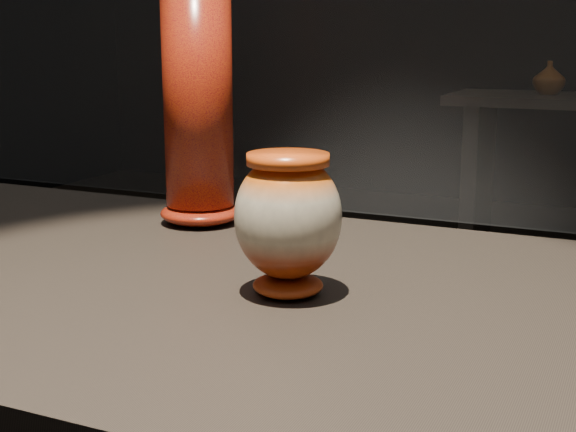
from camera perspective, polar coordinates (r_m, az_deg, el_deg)
name	(u,v)px	position (r m, az deg, el deg)	size (l,w,h in m)	color
main_vase	(288,219)	(0.97, 0.00, -0.18)	(0.17, 0.17, 0.18)	maroon
tall_vase	(198,99)	(1.33, -6.42, 8.27)	(0.16, 0.16, 0.43)	#B1350B
back_vase_left	(549,78)	(4.41, 18.08, 9.33)	(0.16, 0.16, 0.17)	brown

